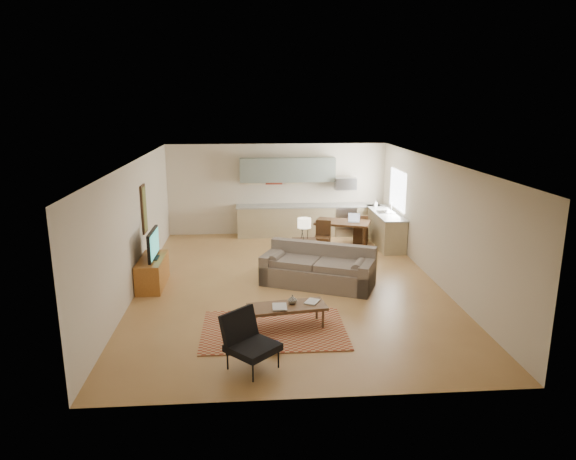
{
  "coord_description": "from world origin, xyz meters",
  "views": [
    {
      "loc": [
        -0.84,
        -10.65,
        3.93
      ],
      "look_at": [
        0.0,
        0.3,
        1.15
      ],
      "focal_mm": 32.0,
      "sensor_mm": 36.0,
      "label": 1
    }
  ],
  "objects": [
    {
      "name": "rug",
      "position": [
        -0.45,
        -2.34,
        0.01
      ],
      "size": [
        2.52,
        1.75,
        0.02
      ],
      "primitive_type": "cube",
      "rotation": [
        0.0,
        0.0,
        -0.0
      ],
      "color": "maroon",
      "rests_on": "floor"
    },
    {
      "name": "sofa",
      "position": [
        0.62,
        -0.14,
        0.43
      ],
      "size": [
        2.72,
        2.0,
        0.87
      ],
      "primitive_type": null,
      "rotation": [
        0.0,
        0.0,
        -0.42
      ],
      "color": "#685B50",
      "rests_on": "floor"
    },
    {
      "name": "tv",
      "position": [
        -2.92,
        0.11,
        0.94
      ],
      "size": [
        0.1,
        1.04,
        0.62
      ],
      "primitive_type": null,
      "color": "black",
      "rests_on": "tv_credenza"
    },
    {
      "name": "vase",
      "position": [
        -0.11,
        -2.15,
        0.5
      ],
      "size": [
        0.24,
        0.24,
        0.17
      ],
      "primitive_type": "imported",
      "rotation": [
        0.0,
        0.0,
        -0.24
      ],
      "color": "black",
      "rests_on": "coffee_table"
    },
    {
      "name": "kitchen_counter_right",
      "position": [
        2.93,
        3.0,
        0.46
      ],
      "size": [
        0.64,
        2.26,
        0.92
      ],
      "primitive_type": null,
      "color": "tan",
      "rests_on": "ground"
    },
    {
      "name": "kitchen_microwave",
      "position": [
        2.0,
        4.2,
        1.55
      ],
      "size": [
        0.62,
        0.4,
        0.35
      ],
      "primitive_type": "cube",
      "color": "#A5A8AD",
      "rests_on": "room"
    },
    {
      "name": "window_right",
      "position": [
        3.23,
        3.0,
        1.55
      ],
      "size": [
        0.02,
        1.4,
        1.05
      ],
      "primitive_type": "cube",
      "color": "white",
      "rests_on": "room"
    },
    {
      "name": "wall_art_left",
      "position": [
        -3.21,
        0.9,
        1.55
      ],
      "size": [
        0.06,
        0.42,
        1.1
      ],
      "primitive_type": null,
      "color": "olive",
      "rests_on": "room"
    },
    {
      "name": "kitchen_counter_back",
      "position": [
        0.9,
        4.18,
        0.46
      ],
      "size": [
        4.26,
        0.64,
        0.92
      ],
      "primitive_type": null,
      "color": "tan",
      "rests_on": "ground"
    },
    {
      "name": "armchair",
      "position": [
        -0.83,
        -3.64,
        0.43
      ],
      "size": [
        1.07,
        1.07,
        0.86
      ],
      "primitive_type": null,
      "rotation": [
        0.0,
        0.0,
        0.77
      ],
      "color": "black",
      "rests_on": "floor"
    },
    {
      "name": "room",
      "position": [
        0.0,
        0.0,
        1.35
      ],
      "size": [
        9.0,
        9.0,
        9.0
      ],
      "color": "#A67641",
      "rests_on": "ground"
    },
    {
      "name": "table_lamp",
      "position": [
        0.47,
        1.26,
        0.94
      ],
      "size": [
        0.38,
        0.38,
        0.54
      ],
      "primitive_type": null,
      "rotation": [
        0.0,
        0.0,
        0.17
      ],
      "color": "beige",
      "rests_on": "console_table"
    },
    {
      "name": "triptych",
      "position": [
        -0.1,
        4.47,
        1.75
      ],
      "size": [
        1.7,
        0.04,
        0.5
      ],
      "primitive_type": null,
      "color": "beige",
      "rests_on": "room"
    },
    {
      "name": "soap_bottle",
      "position": [
        2.83,
        3.78,
        1.02
      ],
      "size": [
        0.11,
        0.12,
        0.19
      ],
      "primitive_type": "imported",
      "rotation": [
        0.0,
        0.0,
        0.16
      ],
      "color": "beige",
      "rests_on": "kitchen_counter_right"
    },
    {
      "name": "console_table",
      "position": [
        0.47,
        1.26,
        0.33
      ],
      "size": [
        0.58,
        0.39,
        0.67
      ],
      "primitive_type": null,
      "rotation": [
        0.0,
        0.0,
        0.01
      ],
      "color": "#341F11",
      "rests_on": "floor"
    },
    {
      "name": "dining_table",
      "position": [
        1.68,
        2.77,
        0.37
      ],
      "size": [
        1.64,
        1.27,
        0.74
      ],
      "primitive_type": null,
      "rotation": [
        0.0,
        0.0,
        -0.34
      ],
      "color": "#341F11",
      "rests_on": "floor"
    },
    {
      "name": "upper_cabinets",
      "position": [
        0.3,
        4.33,
        1.95
      ],
      "size": [
        2.8,
        0.34,
        0.7
      ],
      "primitive_type": "cube",
      "color": "slate",
      "rests_on": "room"
    },
    {
      "name": "book_b",
      "position": [
        0.15,
        -2.05,
        0.42
      ],
      "size": [
        0.46,
        0.48,
        0.02
      ],
      "primitive_type": "imported",
      "rotation": [
        0.0,
        0.0,
        -0.5
      ],
      "color": "navy",
      "rests_on": "coffee_table"
    },
    {
      "name": "kitchen_range",
      "position": [
        2.0,
        4.18,
        0.45
      ],
      "size": [
        0.62,
        0.62,
        0.9
      ],
      "primitive_type": "cube",
      "color": "#A5A8AD",
      "rests_on": "ground"
    },
    {
      "name": "tv_credenza",
      "position": [
        -2.97,
        0.11,
        0.31
      ],
      "size": [
        0.52,
        1.35,
        0.62
      ],
      "primitive_type": null,
      "color": "#92531F",
      "rests_on": "floor"
    },
    {
      "name": "dining_chair_far",
      "position": [
        2.3,
        3.22,
        0.42
      ],
      "size": [
        0.5,
        0.52,
        0.83
      ],
      "primitive_type": null,
      "rotation": [
        0.0,
        0.0,
        2.84
      ],
      "color": "#341F11",
      "rests_on": "floor"
    },
    {
      "name": "laptop",
      "position": [
        1.97,
        2.68,
        0.85
      ],
      "size": [
        0.36,
        0.3,
        0.23
      ],
      "primitive_type": null,
      "rotation": [
        0.0,
        0.0,
        -0.24
      ],
      "color": "#A5A8AD",
      "rests_on": "dining_table"
    },
    {
      "name": "book_a",
      "position": [
        -0.47,
        -2.32,
        0.43
      ],
      "size": [
        0.26,
        0.34,
        0.03
      ],
      "primitive_type": "imported",
      "rotation": [
        0.0,
        0.0,
        -0.02
      ],
      "color": "#9A3420",
      "rests_on": "coffee_table"
    },
    {
      "name": "coffee_table",
      "position": [
        -0.21,
        -2.22,
        0.21
      ],
      "size": [
        1.45,
        0.75,
        0.42
      ],
      "primitive_type": null,
      "rotation": [
        0.0,
        0.0,
        0.15
      ],
      "color": "#523722",
      "rests_on": "floor"
    },
    {
      "name": "dining_chair_near",
      "position": [
        1.06,
        2.33,
        0.42
      ],
      "size": [
        0.51,
        0.52,
        0.85
      ],
      "primitive_type": null,
      "rotation": [
        0.0,
        0.0,
        -0.29
      ],
      "color": "#341F11",
      "rests_on": "floor"
    }
  ]
}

